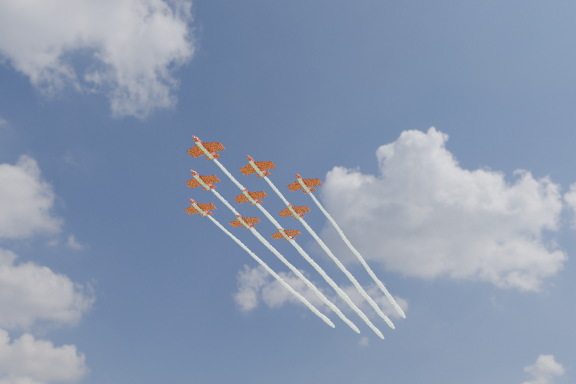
# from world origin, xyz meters

# --- Properties ---
(jet_lead) EXTENTS (102.81, 64.96, 2.31)m
(jet_lead) POSITION_xyz_m (22.69, 15.91, 78.11)
(jet_lead) COLOR red
(jet_row2_port) EXTENTS (102.81, 64.96, 2.31)m
(jet_row2_port) POSITION_xyz_m (35.50, 15.50, 78.11)
(jet_row2_port) COLOR red
(jet_row2_starb) EXTENTS (102.81, 64.96, 2.31)m
(jet_row2_starb) POSITION_xyz_m (28.05, 27.55, 78.11)
(jet_row2_starb) COLOR red
(jet_row3_port) EXTENTS (102.81, 64.96, 2.31)m
(jet_row3_port) POSITION_xyz_m (48.31, 15.09, 78.11)
(jet_row3_port) COLOR red
(jet_row3_centre) EXTENTS (102.81, 64.96, 2.31)m
(jet_row3_centre) POSITION_xyz_m (40.86, 27.14, 78.11)
(jet_row3_centre) COLOR red
(jet_row3_starb) EXTENTS (102.81, 64.96, 2.31)m
(jet_row3_starb) POSITION_xyz_m (33.40, 39.20, 78.11)
(jet_row3_starb) COLOR red
(jet_row4_port) EXTENTS (102.81, 64.96, 2.31)m
(jet_row4_port) POSITION_xyz_m (53.67, 26.73, 78.11)
(jet_row4_port) COLOR red
(jet_row4_starb) EXTENTS (102.81, 64.96, 2.31)m
(jet_row4_starb) POSITION_xyz_m (46.21, 38.79, 78.11)
(jet_row4_starb) COLOR red
(jet_tail) EXTENTS (102.81, 64.96, 2.31)m
(jet_tail) POSITION_xyz_m (59.02, 38.38, 78.11)
(jet_tail) COLOR red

